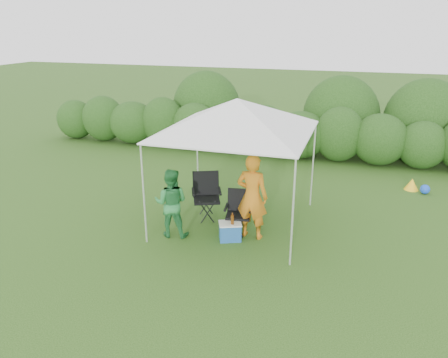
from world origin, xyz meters
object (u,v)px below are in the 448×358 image
(man, at_px, (252,197))
(woman, at_px, (171,203))
(chair_left, at_px, (206,193))
(chair_right, at_px, (239,209))
(canopy, at_px, (237,116))
(cooler, at_px, (230,231))

(man, relative_size, woman, 1.23)
(chair_left, bearing_deg, woman, -131.99)
(chair_right, bearing_deg, woman, -164.15)
(chair_right, distance_m, woman, 1.46)
(chair_left, height_order, man, man)
(canopy, xyz_separation_m, woman, (-1.12, -1.04, -1.72))
(canopy, distance_m, cooler, 2.43)
(man, xyz_separation_m, cooler, (-0.39, -0.28, -0.72))
(woman, height_order, cooler, woman)
(cooler, bearing_deg, chair_right, 59.43)
(canopy, height_order, woman, canopy)
(canopy, height_order, chair_left, canopy)
(woman, bearing_deg, cooler, 177.89)
(chair_left, relative_size, cooler, 1.92)
(cooler, bearing_deg, chair_left, 109.82)
(man, bearing_deg, chair_left, -22.70)
(canopy, distance_m, man, 1.74)
(woman, relative_size, cooler, 2.67)
(canopy, relative_size, chair_left, 2.90)
(chair_right, xyz_separation_m, woman, (-1.31, -0.61, 0.21))
(chair_right, height_order, woman, woman)
(chair_left, height_order, woman, woman)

